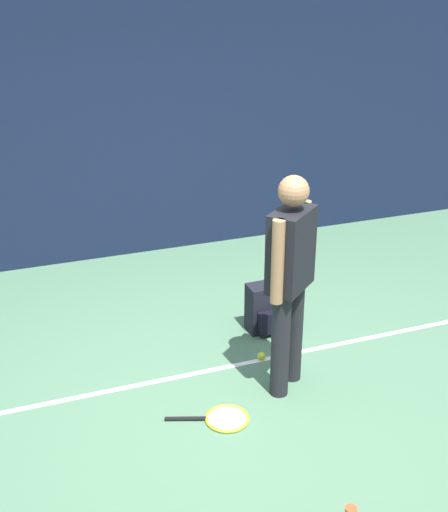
# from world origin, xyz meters

# --- Properties ---
(ground_plane) EXTENTS (12.00, 12.00, 0.00)m
(ground_plane) POSITION_xyz_m (0.00, 0.00, 0.00)
(ground_plane) COLOR #4C7556
(back_fence) EXTENTS (10.00, 0.10, 2.94)m
(back_fence) POSITION_xyz_m (0.00, 3.00, 1.47)
(back_fence) COLOR #141E38
(back_fence) RESTS_ON ground
(court_line) EXTENTS (9.00, 0.05, 0.00)m
(court_line) POSITION_xyz_m (0.00, 0.41, 0.00)
(court_line) COLOR white
(court_line) RESTS_ON ground
(tennis_player) EXTENTS (0.45, 0.43, 1.70)m
(tennis_player) POSITION_xyz_m (0.37, 0.02, 0.97)
(tennis_player) COLOR black
(tennis_player) RESTS_ON ground
(tennis_racket) EXTENTS (0.64, 0.41, 0.03)m
(tennis_racket) POSITION_xyz_m (-0.24, -0.22, 0.01)
(tennis_racket) COLOR black
(tennis_racket) RESTS_ON ground
(backpack) EXTENTS (0.30, 0.29, 0.44)m
(backpack) POSITION_xyz_m (0.56, 0.86, 0.21)
(backpack) COLOR black
(backpack) RESTS_ON ground
(tennis_ball_by_fence) EXTENTS (0.07, 0.07, 0.07)m
(tennis_ball_by_fence) POSITION_xyz_m (0.34, 0.42, 0.03)
(tennis_ball_by_fence) COLOR #CCE033
(tennis_ball_by_fence) RESTS_ON ground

